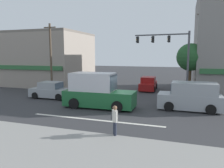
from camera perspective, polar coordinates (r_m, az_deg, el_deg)
ground_plane at (r=17.45m, az=-0.05°, el=-6.15°), size 120.00×120.00×0.00m
lane_marking_stripe at (r=14.29m, az=-4.58°, el=-9.30°), size 9.00×0.24×0.01m
sidewalk_curb at (r=10.15m, az=-16.18°, el=-16.43°), size 40.00×5.00×0.16m
building_left_block at (r=32.05m, az=-16.10°, el=6.34°), size 10.18×9.17×7.16m
street_tree at (r=23.75m, az=19.83°, el=6.54°), size 2.80×2.80×5.31m
utility_pole_near_left at (r=24.18m, az=-15.68°, el=6.63°), size 1.40×0.22×7.39m
utility_pole_far_right at (r=23.54m, az=22.68°, el=7.61°), size 1.40×0.22×8.46m
traffic_light_mast at (r=20.36m, az=15.63°, el=7.77°), size 4.89×0.47×6.20m
box_truck_parked_curbside at (r=17.30m, az=-3.92°, el=-2.05°), size 5.63×2.31×2.75m
sedan_waiting_far at (r=26.14m, az=9.46°, el=-0.02°), size 2.00×4.16×1.58m
van_crossing_rightbound at (r=17.52m, az=19.88°, el=-3.19°), size 4.60×2.05×2.11m
sedan_approaching_near at (r=21.81m, az=-15.54°, el=-1.72°), size 4.11×1.91×1.58m
pedestrian_foreground_with_bag at (r=11.06m, az=0.73°, el=-9.25°), size 0.46×0.67×1.67m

